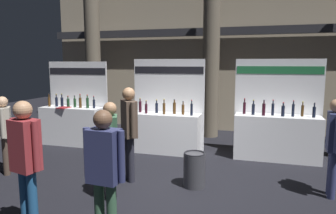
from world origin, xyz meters
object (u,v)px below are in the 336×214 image
trash_bin (194,170)px  visitor_1 (104,166)px  visitor_6 (26,155)px  visitor_8 (334,139)px  visitor_5 (111,143)px  visitor_2 (4,129)px  visitor_4 (129,125)px  exhibitor_booth_1 (165,129)px  exhibitor_booth_2 (277,133)px  exhibitor_booth_0 (73,122)px

trash_bin → visitor_1: bearing=-107.8°
visitor_6 → visitor_1: bearing=14.0°
trash_bin → visitor_8: visitor_8 is taller
visitor_5 → visitor_2: bearing=-125.3°
visitor_1 → visitor_4: (-0.56, 2.05, 0.06)m
exhibitor_booth_1 → visitor_4: (-0.09, -2.04, 0.48)m
trash_bin → visitor_2: size_ratio=0.41×
visitor_1 → visitor_5: 1.30m
trash_bin → visitor_5: 1.62m
exhibitor_booth_2 → visitor_5: size_ratio=1.43×
exhibitor_booth_1 → visitor_1: 4.14m
exhibitor_booth_2 → visitor_1: 4.79m
visitor_5 → visitor_8: visitor_8 is taller
trash_bin → visitor_1: size_ratio=0.38×
exhibitor_booth_2 → exhibitor_booth_0: bearing=-178.6°
visitor_1 → visitor_5: (-0.52, 1.20, -0.06)m
visitor_4 → visitor_6: 2.13m
exhibitor_booth_0 → exhibitor_booth_1: (2.65, -0.03, -0.01)m
visitor_1 → visitor_5: bearing=-62.4°
exhibitor_booth_1 → visitor_5: size_ratio=1.43×
exhibitor_booth_2 → visitor_1: size_ratio=1.37×
visitor_2 → visitor_5: (2.58, -0.48, 0.02)m
exhibitor_booth_2 → visitor_8: exhibitor_booth_2 is taller
exhibitor_booth_0 → visitor_1: (3.13, -4.12, 0.41)m
exhibitor_booth_1 → visitor_5: bearing=-90.8°
exhibitor_booth_1 → visitor_4: 2.10m
visitor_2 → visitor_5: size_ratio=0.97×
visitor_2 → exhibitor_booth_0: bearing=-37.8°
exhibitor_booth_1 → visitor_6: bearing=-98.9°
exhibitor_booth_2 → visitor_5: 4.09m
visitor_6 → visitor_5: bearing=77.2°
visitor_2 → visitor_4: bearing=-120.4°
exhibitor_booth_2 → visitor_4: (-2.74, -2.20, 0.46)m
visitor_8 → trash_bin: bearing=100.9°
trash_bin → visitor_2: visitor_2 is taller
exhibitor_booth_0 → visitor_4: bearing=-38.9°
exhibitor_booth_0 → exhibitor_booth_2: 5.31m
visitor_4 → visitor_6: bearing=-54.1°
exhibitor_booth_2 → visitor_6: 5.40m
exhibitor_booth_2 → visitor_4: 3.55m
trash_bin → visitor_2: 3.84m
exhibitor_booth_2 → trash_bin: size_ratio=3.63×
visitor_1 → visitor_2: (-3.09, 1.68, -0.09)m
trash_bin → exhibitor_booth_2: bearing=55.1°
exhibitor_booth_2 → visitor_5: exhibitor_booth_2 is taller
exhibitor_booth_0 → visitor_2: exhibitor_booth_0 is taller
visitor_2 → exhibitor_booth_2: bearing=-102.7°
visitor_1 → visitor_6: visitor_6 is taller
exhibitor_booth_0 → visitor_8: size_ratio=1.37×
visitor_6 → exhibitor_booth_0: bearing=129.7°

